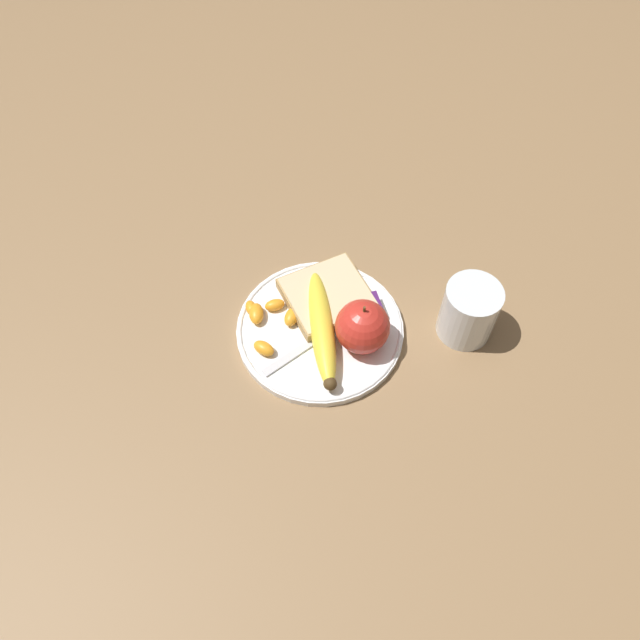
{
  "coord_description": "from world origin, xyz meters",
  "views": [
    {
      "loc": [
        -0.13,
        -0.47,
        0.77
      ],
      "look_at": [
        0.0,
        0.0,
        0.03
      ],
      "focal_mm": 35.0,
      "sensor_mm": 36.0,
      "label": 1
    }
  ],
  "objects_px": {
    "jam_packet": "(365,308)",
    "fork": "(321,336)",
    "apple": "(362,327)",
    "bread_slice": "(327,296)",
    "juice_glass": "(468,312)",
    "banana": "(323,328)",
    "plate": "(320,329)"
  },
  "relations": [
    {
      "from": "plate",
      "to": "banana",
      "type": "bearing_deg",
      "value": -86.87
    },
    {
      "from": "banana",
      "to": "bread_slice",
      "type": "height_order",
      "value": "banana"
    },
    {
      "from": "juice_glass",
      "to": "jam_packet",
      "type": "bearing_deg",
      "value": 156.7
    },
    {
      "from": "bread_slice",
      "to": "jam_packet",
      "type": "height_order",
      "value": "same"
    },
    {
      "from": "plate",
      "to": "fork",
      "type": "bearing_deg",
      "value": -98.66
    },
    {
      "from": "apple",
      "to": "fork",
      "type": "xyz_separation_m",
      "value": [
        -0.05,
        0.02,
        -0.04
      ]
    },
    {
      "from": "bread_slice",
      "to": "plate",
      "type": "bearing_deg",
      "value": -117.93
    },
    {
      "from": "bread_slice",
      "to": "jam_packet",
      "type": "bearing_deg",
      "value": -36.1
    },
    {
      "from": "juice_glass",
      "to": "banana",
      "type": "distance_m",
      "value": 0.21
    },
    {
      "from": "fork",
      "to": "jam_packet",
      "type": "distance_m",
      "value": 0.08
    },
    {
      "from": "juice_glass",
      "to": "apple",
      "type": "relative_size",
      "value": 1.06
    },
    {
      "from": "fork",
      "to": "jam_packet",
      "type": "xyz_separation_m",
      "value": [
        0.07,
        0.02,
        0.01
      ]
    },
    {
      "from": "plate",
      "to": "fork",
      "type": "relative_size",
      "value": 1.48
    },
    {
      "from": "banana",
      "to": "bread_slice",
      "type": "distance_m",
      "value": 0.06
    },
    {
      "from": "juice_glass",
      "to": "apple",
      "type": "height_order",
      "value": "apple"
    },
    {
      "from": "jam_packet",
      "to": "fork",
      "type": "bearing_deg",
      "value": -161.42
    },
    {
      "from": "apple",
      "to": "banana",
      "type": "bearing_deg",
      "value": 153.16
    },
    {
      "from": "plate",
      "to": "juice_glass",
      "type": "relative_size",
      "value": 2.66
    },
    {
      "from": "plate",
      "to": "bread_slice",
      "type": "bearing_deg",
      "value": 62.07
    },
    {
      "from": "plate",
      "to": "fork",
      "type": "distance_m",
      "value": 0.02
    },
    {
      "from": "apple",
      "to": "banana",
      "type": "xyz_separation_m",
      "value": [
        -0.05,
        0.03,
        -0.02
      ]
    },
    {
      "from": "jam_packet",
      "to": "bread_slice",
      "type": "bearing_deg",
      "value": 143.9
    },
    {
      "from": "fork",
      "to": "bread_slice",
      "type": "bearing_deg",
      "value": 43.48
    },
    {
      "from": "apple",
      "to": "banana",
      "type": "distance_m",
      "value": 0.06
    },
    {
      "from": "apple",
      "to": "bread_slice",
      "type": "bearing_deg",
      "value": 108.84
    },
    {
      "from": "plate",
      "to": "bread_slice",
      "type": "relative_size",
      "value": 1.77
    },
    {
      "from": "apple",
      "to": "bread_slice",
      "type": "xyz_separation_m",
      "value": [
        -0.03,
        0.08,
        -0.03
      ]
    },
    {
      "from": "plate",
      "to": "banana",
      "type": "height_order",
      "value": "banana"
    },
    {
      "from": "plate",
      "to": "banana",
      "type": "distance_m",
      "value": 0.02
    },
    {
      "from": "jam_packet",
      "to": "banana",
      "type": "bearing_deg",
      "value": -162.87
    },
    {
      "from": "bread_slice",
      "to": "jam_packet",
      "type": "xyz_separation_m",
      "value": [
        0.05,
        -0.03,
        -0.0
      ]
    },
    {
      "from": "apple",
      "to": "fork",
      "type": "bearing_deg",
      "value": 157.11
    }
  ]
}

